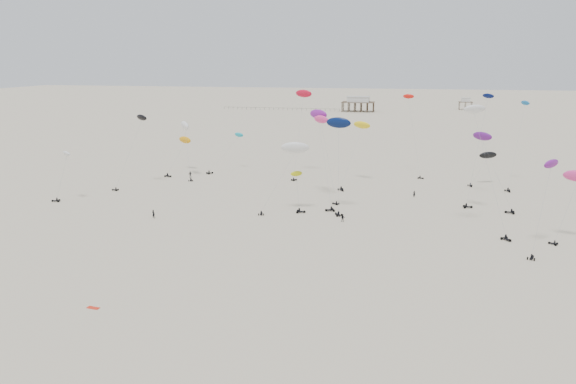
% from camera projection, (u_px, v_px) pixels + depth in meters
% --- Properties ---
extents(ground_plane, '(900.00, 900.00, 0.00)m').
position_uv_depth(ground_plane, '(348.00, 146.00, 222.87)').
color(ground_plane, beige).
extents(pavilion_main, '(21.00, 13.00, 9.80)m').
position_uv_depth(pavilion_main, '(358.00, 105.00, 366.58)').
color(pavilion_main, brown).
rests_on(pavilion_main, ground).
extents(pavilion_small, '(9.00, 7.00, 8.00)m').
position_uv_depth(pavilion_small, '(465.00, 104.00, 380.81)').
color(pavilion_small, brown).
rests_on(pavilion_small, ground).
extents(pier_fence, '(80.20, 0.20, 1.50)m').
position_uv_depth(pier_fence, '(281.00, 109.00, 378.13)').
color(pier_fence, black).
rests_on(pier_fence, ground).
extents(rig_0, '(10.44, 10.96, 25.48)m').
position_uv_depth(rig_0, '(483.00, 143.00, 108.77)').
color(rig_0, black).
rests_on(rig_0, ground).
extents(rig_1, '(9.21, 13.29, 15.31)m').
position_uv_depth(rig_1, '(227.00, 150.00, 171.50)').
color(rig_1, black).
rests_on(rig_1, ground).
extents(rig_2, '(5.07, 5.27, 12.21)m').
position_uv_depth(rig_2, '(62.00, 172.00, 134.84)').
color(rig_2, black).
rests_on(rig_2, ground).
extents(rig_3, '(6.98, 16.61, 25.18)m').
position_uv_depth(rig_3, '(517.00, 143.00, 148.92)').
color(rig_3, black).
rests_on(rig_3, ground).
extents(rig_4, '(7.96, 7.38, 9.89)m').
position_uv_depth(rig_4, '(486.00, 159.00, 152.47)').
color(rig_4, black).
rests_on(rig_4, ground).
extents(rig_5, '(6.34, 11.37, 16.95)m').
position_uv_depth(rig_5, '(546.00, 188.00, 98.91)').
color(rig_5, black).
rests_on(rig_5, ground).
extents(rig_6, '(7.88, 17.21, 19.74)m').
position_uv_depth(rig_6, '(358.00, 136.00, 153.38)').
color(rig_6, black).
rests_on(rig_6, ground).
extents(rig_7, '(6.94, 14.41, 26.78)m').
position_uv_depth(rig_7, '(477.00, 153.00, 131.73)').
color(rig_7, black).
rests_on(rig_7, ground).
extents(rig_8, '(5.89, 7.35, 21.29)m').
position_uv_depth(rig_8, '(338.00, 137.00, 122.97)').
color(rig_8, black).
rests_on(rig_8, ground).
extents(rig_9, '(6.95, 12.22, 20.11)m').
position_uv_depth(rig_9, '(137.00, 131.00, 149.97)').
color(rig_9, black).
rests_on(rig_9, ground).
extents(rig_10, '(7.79, 6.68, 13.75)m').
position_uv_depth(rig_10, '(576.00, 183.00, 104.05)').
color(rig_10, black).
rests_on(rig_10, ground).
extents(rig_11, '(7.29, 10.15, 24.03)m').
position_uv_depth(rig_11, '(412.00, 123.00, 163.59)').
color(rig_11, black).
rests_on(rig_11, ground).
extents(rig_12, '(10.60, 5.26, 18.07)m').
position_uv_depth(rig_12, '(489.00, 155.00, 124.52)').
color(rig_12, black).
rests_on(rig_12, ground).
extents(rig_13, '(9.51, 18.28, 24.38)m').
position_uv_depth(rig_13, '(320.00, 130.00, 135.49)').
color(rig_13, black).
rests_on(rig_13, ground).
extents(rig_14, '(5.32, 14.70, 14.02)m').
position_uv_depth(rig_14, '(181.00, 147.00, 170.58)').
color(rig_14, black).
rests_on(rig_14, ground).
extents(rig_15, '(10.67, 7.26, 16.56)m').
position_uv_depth(rig_15, '(292.00, 153.00, 123.60)').
color(rig_15, black).
rests_on(rig_15, ground).
extents(rig_16, '(5.78, 14.89, 25.88)m').
position_uv_depth(rig_16, '(303.00, 103.00, 163.76)').
color(rig_16, black).
rests_on(rig_16, ground).
extents(rig_17, '(7.94, 8.41, 20.64)m').
position_uv_depth(rig_17, '(323.00, 132.00, 134.06)').
color(rig_17, black).
rests_on(rig_17, ground).
extents(rig_18, '(4.07, 4.91, 8.97)m').
position_uv_depth(rig_18, '(299.00, 195.00, 125.86)').
color(rig_18, black).
rests_on(rig_18, ground).
extents(rig_19, '(7.38, 10.68, 16.66)m').
position_uv_depth(rig_19, '(185.00, 130.00, 161.39)').
color(rig_19, black).
rests_on(rig_19, ground).
extents(spectator_0, '(0.92, 0.78, 2.16)m').
position_uv_depth(spectator_0, '(154.00, 218.00, 121.33)').
color(spectator_0, black).
rests_on(spectator_0, ground).
extents(spectator_1, '(0.98, 0.63, 1.91)m').
position_uv_depth(spectator_1, '(343.00, 222.00, 118.62)').
color(spectator_1, black).
rests_on(spectator_1, ground).
extents(spectator_2, '(1.40, 0.92, 2.19)m').
position_uv_depth(spectator_2, '(190.00, 178.00, 162.79)').
color(spectator_2, black).
rests_on(spectator_2, ground).
extents(spectator_3, '(0.76, 0.58, 1.89)m').
position_uv_depth(spectator_3, '(414.00, 197.00, 139.75)').
color(spectator_3, black).
rests_on(spectator_3, ground).
extents(grounded_kite_b, '(1.87, 0.91, 0.07)m').
position_uv_depth(grounded_kite_b, '(93.00, 308.00, 77.44)').
color(grounded_kite_b, red).
rests_on(grounded_kite_b, ground).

